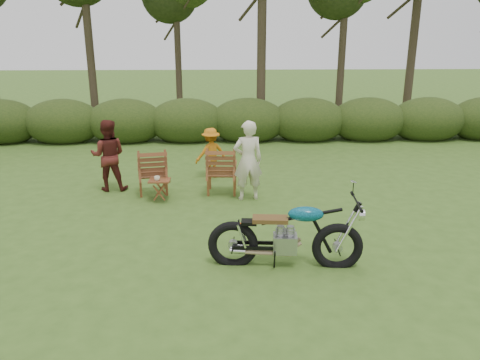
{
  "coord_description": "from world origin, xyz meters",
  "views": [
    {
      "loc": [
        -0.8,
        -6.21,
        3.4
      ],
      "look_at": [
        -0.52,
        1.72,
        0.9
      ],
      "focal_mm": 35.0,
      "sensor_mm": 36.0,
      "label": 1
    }
  ],
  "objects_px": {
    "adult_a": "(248,199)",
    "child": "(211,177)",
    "motorcycle": "(284,265)",
    "cup": "(157,178)",
    "side_table": "(160,190)",
    "lawn_chair_right": "(222,192)",
    "lawn_chair_left": "(154,193)",
    "adult_b": "(111,189)"
  },
  "relations": [
    {
      "from": "adult_a",
      "to": "child",
      "type": "bearing_deg",
      "value": -71.09
    },
    {
      "from": "motorcycle",
      "to": "adult_a",
      "type": "xyz_separation_m",
      "value": [
        -0.41,
        3.01,
        0.0
      ]
    },
    {
      "from": "cup",
      "to": "child",
      "type": "relative_size",
      "value": 0.1
    },
    {
      "from": "adult_a",
      "to": "child",
      "type": "relative_size",
      "value": 1.38
    },
    {
      "from": "side_table",
      "to": "child",
      "type": "height_order",
      "value": "child"
    },
    {
      "from": "lawn_chair_right",
      "to": "child",
      "type": "height_order",
      "value": "child"
    },
    {
      "from": "lawn_chair_right",
      "to": "lawn_chair_left",
      "type": "height_order",
      "value": "lawn_chair_right"
    },
    {
      "from": "adult_b",
      "to": "child",
      "type": "bearing_deg",
      "value": -161.41
    },
    {
      "from": "motorcycle",
      "to": "lawn_chair_left",
      "type": "xyz_separation_m",
      "value": [
        -2.48,
        3.47,
        0.0
      ]
    },
    {
      "from": "side_table",
      "to": "lawn_chair_left",
      "type": "bearing_deg",
      "value": 112.23
    },
    {
      "from": "lawn_chair_right",
      "to": "adult_a",
      "type": "relative_size",
      "value": 0.62
    },
    {
      "from": "side_table",
      "to": "cup",
      "type": "height_order",
      "value": "cup"
    },
    {
      "from": "motorcycle",
      "to": "child",
      "type": "xyz_separation_m",
      "value": [
        -1.22,
        4.6,
        0.0
      ]
    },
    {
      "from": "lawn_chair_left",
      "to": "child",
      "type": "xyz_separation_m",
      "value": [
        1.26,
        1.13,
        0.0
      ]
    },
    {
      "from": "side_table",
      "to": "adult_b",
      "type": "bearing_deg",
      "value": 146.66
    },
    {
      "from": "lawn_chair_left",
      "to": "adult_a",
      "type": "height_order",
      "value": "adult_a"
    },
    {
      "from": "motorcycle",
      "to": "lawn_chair_left",
      "type": "relative_size",
      "value": 2.17
    },
    {
      "from": "cup",
      "to": "adult_b",
      "type": "bearing_deg",
      "value": 144.19
    },
    {
      "from": "motorcycle",
      "to": "child",
      "type": "height_order",
      "value": "motorcycle"
    },
    {
      "from": "adult_b",
      "to": "child",
      "type": "relative_size",
      "value": 1.3
    },
    {
      "from": "side_table",
      "to": "adult_b",
      "type": "relative_size",
      "value": 0.29
    },
    {
      "from": "side_table",
      "to": "adult_b",
      "type": "xyz_separation_m",
      "value": [
        -1.22,
        0.8,
        -0.24
      ]
    },
    {
      "from": "lawn_chair_left",
      "to": "cup",
      "type": "xyz_separation_m",
      "value": [
        0.18,
        -0.58,
        0.52
      ]
    },
    {
      "from": "lawn_chair_right",
      "to": "adult_a",
      "type": "xyz_separation_m",
      "value": [
        0.55,
        -0.44,
        0.0
      ]
    },
    {
      "from": "adult_a",
      "to": "adult_b",
      "type": "height_order",
      "value": "adult_a"
    },
    {
      "from": "cup",
      "to": "adult_b",
      "type": "height_order",
      "value": "adult_b"
    },
    {
      "from": "lawn_chair_left",
      "to": "side_table",
      "type": "relative_size",
      "value": 2.17
    },
    {
      "from": "lawn_chair_left",
      "to": "adult_a",
      "type": "distance_m",
      "value": 2.12
    },
    {
      "from": "adult_a",
      "to": "adult_b",
      "type": "bearing_deg",
      "value": -21.62
    },
    {
      "from": "lawn_chair_right",
      "to": "motorcycle",
      "type": "bearing_deg",
      "value": 108.76
    },
    {
      "from": "lawn_chair_right",
      "to": "lawn_chair_left",
      "type": "xyz_separation_m",
      "value": [
        -1.52,
        0.03,
        0.0
      ]
    },
    {
      "from": "lawn_chair_right",
      "to": "cup",
      "type": "height_order",
      "value": "cup"
    },
    {
      "from": "lawn_chair_right",
      "to": "adult_b",
      "type": "height_order",
      "value": "adult_b"
    },
    {
      "from": "lawn_chair_left",
      "to": "adult_b",
      "type": "bearing_deg",
      "value": -25.66
    },
    {
      "from": "lawn_chair_right",
      "to": "adult_a",
      "type": "distance_m",
      "value": 0.7
    },
    {
      "from": "adult_b",
      "to": "cup",
      "type": "bearing_deg",
      "value": 141.93
    },
    {
      "from": "child",
      "to": "lawn_chair_left",
      "type": "bearing_deg",
      "value": 15.9
    },
    {
      "from": "cup",
      "to": "adult_a",
      "type": "height_order",
      "value": "adult_a"
    },
    {
      "from": "lawn_chair_right",
      "to": "cup",
      "type": "distance_m",
      "value": 1.54
    },
    {
      "from": "side_table",
      "to": "adult_a",
      "type": "height_order",
      "value": "adult_a"
    },
    {
      "from": "lawn_chair_right",
      "to": "side_table",
      "type": "bearing_deg",
      "value": 24.25
    },
    {
      "from": "lawn_chair_right",
      "to": "child",
      "type": "bearing_deg",
      "value": -74.06
    }
  ]
}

